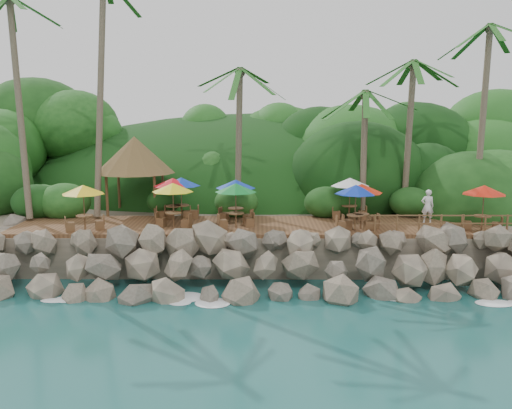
{
  "coord_description": "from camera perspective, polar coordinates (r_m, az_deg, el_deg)",
  "views": [
    {
      "loc": [
        0.16,
        -23.5,
        8.41
      ],
      "look_at": [
        0.0,
        6.0,
        3.4
      ],
      "focal_mm": 38.85,
      "sensor_mm": 36.0,
      "label": 1
    }
  ],
  "objects": [
    {
      "name": "foam_line",
      "position": [
        25.23,
        -0.07,
        -9.76
      ],
      "size": [
        25.2,
        0.8,
        0.06
      ],
      "color": "white",
      "rests_on": "ground"
    },
    {
      "name": "ground",
      "position": [
        24.96,
        -0.08,
        -10.05
      ],
      "size": [
        140.0,
        140.0,
        0.0
      ],
      "primitive_type": "plane",
      "color": "#19514F",
      "rests_on": "ground"
    },
    {
      "name": "waiter",
      "position": [
        31.72,
        17.25,
        -0.18
      ],
      "size": [
        0.72,
        0.5,
        1.87
      ],
      "primitive_type": "imported",
      "rotation": [
        0.0,
        0.0,
        3.06
      ],
      "color": "white",
      "rests_on": "terrace"
    },
    {
      "name": "jungle_hill",
      "position": [
        47.75,
        0.12,
        -0.5
      ],
      "size": [
        44.8,
        28.0,
        15.4
      ],
      "primitive_type": "ellipsoid",
      "color": "#143811",
      "rests_on": "ground"
    },
    {
      "name": "palapa",
      "position": [
        34.2,
        -12.38,
        5.02
      ],
      "size": [
        4.83,
        4.83,
        4.6
      ],
      "color": "brown",
      "rests_on": "ground"
    },
    {
      "name": "seawall",
      "position": [
        26.51,
        -0.05,
        -6.25
      ],
      "size": [
        29.0,
        4.0,
        2.3
      ],
      "primitive_type": null,
      "color": "gray",
      "rests_on": "ground"
    },
    {
      "name": "palms",
      "position": [
        32.53,
        1.47,
        16.93
      ],
      "size": [
        32.31,
        7.54,
        15.07
      ],
      "color": "brown",
      "rests_on": "ground"
    },
    {
      "name": "railing",
      "position": [
        29.16,
        18.53,
        -1.75
      ],
      "size": [
        7.2,
        0.1,
        1.0
      ],
      "color": "brown",
      "rests_on": "terrace"
    },
    {
      "name": "land_base",
      "position": [
        40.18,
        0.08,
        -0.91
      ],
      "size": [
        32.0,
        25.2,
        2.1
      ],
      "primitive_type": "cube",
      "color": "gray",
      "rests_on": "ground"
    },
    {
      "name": "jungle_foliage",
      "position": [
        39.41,
        0.07,
        -2.68
      ],
      "size": [
        44.0,
        16.0,
        12.0
      ],
      "primitive_type": null,
      "color": "#143811",
      "rests_on": "ground"
    },
    {
      "name": "terrace",
      "position": [
        30.15,
        0.0,
        -2.25
      ],
      "size": [
        26.0,
        5.0,
        0.2
      ],
      "primitive_type": "cube",
      "color": "brown",
      "rests_on": "land_base"
    },
    {
      "name": "dining_clusters",
      "position": [
        29.56,
        0.62,
        1.59
      ],
      "size": [
        22.63,
        5.39,
        2.37
      ],
      "color": "brown",
      "rests_on": "terrace"
    }
  ]
}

